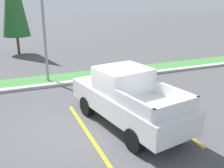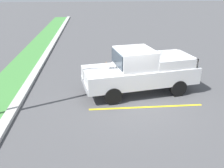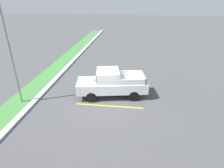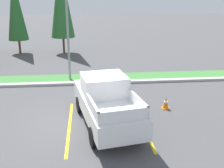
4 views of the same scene
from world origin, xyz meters
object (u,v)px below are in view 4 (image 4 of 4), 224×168
object	(u,v)px
pickup_truck_main	(106,101)
street_light	(67,12)
traffic_cone	(166,103)
cypress_tree_left_inner	(15,8)

from	to	relation	value
pickup_truck_main	street_light	bearing A→B (deg)	106.42
pickup_truck_main	traffic_cone	bearing A→B (deg)	24.19
street_light	traffic_cone	size ratio (longest dim) A/B	12.32
street_light	cypress_tree_left_inner	bearing A→B (deg)	119.71
cypress_tree_left_inner	traffic_cone	bearing A→B (deg)	-54.17
pickup_truck_main	cypress_tree_left_inner	bearing A→B (deg)	114.53
street_light	traffic_cone	world-z (taller)	street_light
pickup_truck_main	cypress_tree_left_inner	world-z (taller)	cypress_tree_left_inner
traffic_cone	cypress_tree_left_inner	bearing A→B (deg)	125.83
street_light	pickup_truck_main	bearing A→B (deg)	-73.58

